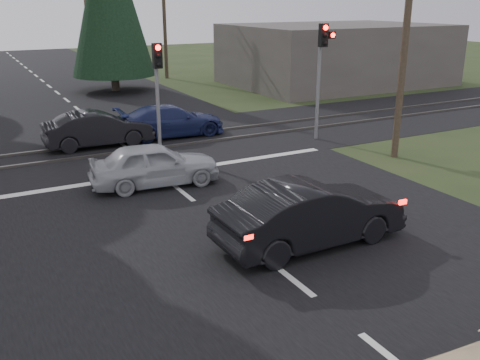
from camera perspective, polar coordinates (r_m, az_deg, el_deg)
ground at (r=11.47m, az=5.57°, el=-10.53°), size 120.00×120.00×0.00m
road at (r=19.93m, az=-10.42°, el=2.11°), size 14.00×100.00×0.01m
rail_corridor at (r=21.78m, az=-12.05°, el=3.42°), size 120.00×8.00×0.01m
stop_line at (r=18.29m, az=-8.66°, el=0.73°), size 13.00×0.35×0.00m
rail_near at (r=21.03m, az=-11.44°, el=3.04°), size 120.00×0.12×0.10m
rail_far at (r=22.52m, az=-12.64°, el=4.00°), size 120.00×0.12×0.10m
traffic_signal_right at (r=22.24m, az=8.77°, el=12.61°), size 0.68×0.48×4.70m
traffic_signal_center at (r=20.28m, az=-8.76°, el=10.60°), size 0.32×0.48×4.10m
utility_pole_near at (r=20.12m, az=17.34°, el=15.43°), size 1.80×0.26×9.00m
utility_pole_mid at (r=40.82m, az=-8.10°, el=17.30°), size 1.80×0.26×9.00m
utility_pole_far at (r=64.85m, az=-16.15°, el=17.22°), size 1.80×0.26×9.00m
building_right at (r=38.59m, az=10.20°, el=13.06°), size 14.00×10.00×4.00m
dark_hatchback at (r=12.77m, az=7.51°, el=-3.63°), size 4.70×1.70×1.54m
silver_car at (r=16.95m, az=-9.10°, el=1.64°), size 4.16×2.02×1.37m
blue_sedan at (r=23.17m, az=-7.39°, el=6.27°), size 4.67×2.06×1.34m
dark_car_far at (r=22.09m, az=-14.89°, el=5.28°), size 4.27×1.55×1.40m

